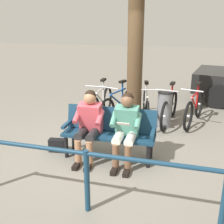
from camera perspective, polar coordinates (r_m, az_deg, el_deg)
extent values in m
plane|color=slate|center=(5.14, -1.93, -8.57)|extent=(40.00, 40.00, 0.00)
cube|color=navy|center=(4.85, -0.74, -4.75)|extent=(1.62, 0.50, 0.05)
cube|color=navy|center=(4.94, -0.18, -1.40)|extent=(1.60, 0.20, 0.42)
cube|color=navy|center=(4.68, 8.31, -4.11)|extent=(0.08, 0.40, 0.05)
cube|color=navy|center=(5.04, -9.13, -2.43)|extent=(0.08, 0.40, 0.05)
cylinder|color=black|center=(4.68, 7.38, -8.92)|extent=(0.07, 0.07, 0.40)
cylinder|color=black|center=(5.02, -9.26, -6.99)|extent=(0.07, 0.07, 0.40)
cylinder|color=black|center=(4.98, 7.88, -7.14)|extent=(0.07, 0.07, 0.40)
cylinder|color=black|center=(5.31, -7.81, -5.46)|extent=(0.07, 0.07, 0.40)
cube|color=#4C8C7A|center=(4.70, 3.10, -1.85)|extent=(0.39, 0.32, 0.55)
sphere|color=brown|center=(4.56, 3.12, 2.23)|extent=(0.21, 0.21, 0.21)
sphere|color=black|center=(4.58, 3.21, 2.78)|extent=(0.20, 0.20, 0.20)
cylinder|color=white|center=(4.58, 3.78, -5.39)|extent=(0.17, 0.41, 0.15)
cylinder|color=brown|center=(4.52, 3.23, -9.46)|extent=(0.11, 0.11, 0.45)
cube|color=black|center=(4.53, 2.94, -12.17)|extent=(0.10, 0.22, 0.07)
cylinder|color=#4C8C7A|center=(4.53, 5.29, -1.84)|extent=(0.10, 0.31, 0.23)
cylinder|color=white|center=(4.62, 1.34, -5.15)|extent=(0.17, 0.41, 0.15)
cylinder|color=brown|center=(4.56, 0.74, -9.18)|extent=(0.11, 0.11, 0.45)
cube|color=black|center=(4.57, 0.43, -11.86)|extent=(0.10, 0.22, 0.07)
cylinder|color=#4C8C7A|center=(4.60, 0.37, -1.42)|extent=(0.10, 0.31, 0.23)
cube|color=silver|center=(4.40, 2.34, -2.45)|extent=(0.20, 0.13, 0.09)
cube|color=#D84C59|center=(4.85, -4.33, -1.19)|extent=(0.39, 0.32, 0.55)
sphere|color=#A87554|center=(4.72, -4.52, 2.77)|extent=(0.21, 0.21, 0.21)
sphere|color=black|center=(4.74, -4.41, 3.30)|extent=(0.20, 0.20, 0.20)
cylinder|color=#262628|center=(4.73, -3.88, -4.60)|extent=(0.17, 0.41, 0.15)
cylinder|color=#A87554|center=(4.67, -4.58, -8.53)|extent=(0.11, 0.11, 0.45)
cube|color=black|center=(4.68, -4.92, -11.14)|extent=(0.10, 0.22, 0.07)
cylinder|color=#D84C59|center=(4.66, -2.49, -1.17)|extent=(0.10, 0.31, 0.23)
cylinder|color=#262628|center=(4.79, -6.17, -4.35)|extent=(0.17, 0.41, 0.15)
cylinder|color=#A87554|center=(4.73, -6.90, -8.22)|extent=(0.11, 0.11, 0.45)
cube|color=black|center=(4.74, -7.24, -10.80)|extent=(0.10, 0.22, 0.07)
cylinder|color=#D84C59|center=(4.79, -7.08, -0.76)|extent=(0.10, 0.31, 0.23)
cube|color=black|center=(5.30, -11.06, -6.65)|extent=(0.31, 0.16, 0.24)
cylinder|color=#4C3823|center=(5.96, 4.75, 12.78)|extent=(0.33, 0.33, 3.49)
cylinder|color=slate|center=(6.37, 10.61, 0.44)|extent=(0.32, 0.32, 0.79)
cylinder|color=black|center=(6.26, 10.83, 3.98)|extent=(0.34, 0.34, 0.03)
torus|color=black|center=(6.27, 15.25, -0.83)|extent=(0.25, 0.65, 0.66)
cylinder|color=silver|center=(6.27, 15.25, -0.83)|extent=(0.07, 0.07, 0.06)
torus|color=black|center=(7.22, 17.33, 1.55)|extent=(0.25, 0.65, 0.66)
cylinder|color=silver|center=(7.22, 17.33, 1.55)|extent=(0.07, 0.07, 0.06)
cylinder|color=#B71414|center=(6.64, 16.66, 3.56)|extent=(0.23, 0.62, 0.04)
cylinder|color=#B71414|center=(6.61, 16.34, 1.74)|extent=(0.22, 0.58, 0.43)
cylinder|color=#B71414|center=(6.83, 16.96, 3.26)|extent=(0.04, 0.04, 0.55)
cube|color=black|center=(6.77, 17.19, 5.54)|extent=(0.15, 0.24, 0.05)
cylinder|color=#B2B2B7|center=(6.21, 15.93, 4.24)|extent=(0.47, 0.17, 0.03)
torus|color=black|center=(6.14, 10.59, -0.90)|extent=(0.18, 0.66, 0.66)
cylinder|color=silver|center=(6.14, 10.59, -0.90)|extent=(0.06, 0.07, 0.06)
torus|color=black|center=(7.09, 12.40, 1.67)|extent=(0.18, 0.66, 0.66)
cylinder|color=silver|center=(7.09, 12.40, 1.67)|extent=(0.06, 0.07, 0.06)
cylinder|color=#B71414|center=(6.50, 11.78, 3.66)|extent=(0.16, 0.63, 0.04)
cylinder|color=#B71414|center=(6.48, 11.52, 1.79)|extent=(0.15, 0.59, 0.43)
cylinder|color=#B71414|center=(6.70, 12.05, 3.37)|extent=(0.04, 0.04, 0.55)
cube|color=black|center=(6.63, 12.21, 5.70)|extent=(0.13, 0.23, 0.05)
cylinder|color=#B2B2B7|center=(6.07, 11.11, 4.30)|extent=(0.48, 0.12, 0.03)
torus|color=black|center=(6.12, 7.16, -0.76)|extent=(0.16, 0.66, 0.66)
cylinder|color=silver|center=(6.12, 7.16, -0.76)|extent=(0.06, 0.07, 0.06)
torus|color=black|center=(7.09, 6.70, 1.99)|extent=(0.16, 0.66, 0.66)
cylinder|color=silver|center=(7.09, 6.70, 1.99)|extent=(0.06, 0.07, 0.06)
cylinder|color=silver|center=(6.50, 7.04, 3.90)|extent=(0.13, 0.63, 0.04)
cylinder|color=silver|center=(6.47, 7.01, 2.01)|extent=(0.13, 0.60, 0.43)
cylinder|color=silver|center=(6.70, 6.93, 3.64)|extent=(0.04, 0.04, 0.55)
cube|color=black|center=(6.63, 7.02, 5.98)|extent=(0.12, 0.23, 0.05)
cylinder|color=#B2B2B7|center=(6.06, 7.31, 4.47)|extent=(0.48, 0.10, 0.03)
torus|color=black|center=(6.28, -1.15, -0.12)|extent=(0.29, 0.64, 0.66)
cylinder|color=silver|center=(6.28, -1.15, -0.12)|extent=(0.07, 0.07, 0.06)
torus|color=black|center=(7.11, 3.46, 2.12)|extent=(0.29, 0.64, 0.66)
cylinder|color=silver|center=(7.11, 3.46, 2.12)|extent=(0.07, 0.07, 0.06)
cylinder|color=#1E519E|center=(6.58, 1.32, 4.23)|extent=(0.26, 0.61, 0.04)
cylinder|color=#1E519E|center=(6.57, 0.94, 2.39)|extent=(0.25, 0.57, 0.43)
cylinder|color=#1E519E|center=(6.75, 2.13, 3.90)|extent=(0.04, 0.04, 0.55)
cube|color=black|center=(6.69, 2.16, 6.22)|extent=(0.16, 0.24, 0.05)
cylinder|color=#B2B2B7|center=(6.20, -0.65, 4.95)|extent=(0.46, 0.20, 0.03)
torus|color=black|center=(6.38, -3.63, 0.18)|extent=(0.11, 0.66, 0.66)
cylinder|color=silver|center=(6.38, -3.63, 0.18)|extent=(0.05, 0.06, 0.06)
torus|color=black|center=(7.31, -0.94, 2.63)|extent=(0.11, 0.66, 0.66)
cylinder|color=silver|center=(7.31, -0.94, 2.63)|extent=(0.05, 0.06, 0.06)
cylinder|color=silver|center=(6.74, -2.24, 4.57)|extent=(0.09, 0.63, 0.04)
cylinder|color=silver|center=(6.72, -2.43, 2.76)|extent=(0.08, 0.60, 0.43)
cylinder|color=silver|center=(6.93, -1.75, 4.29)|extent=(0.04, 0.04, 0.55)
cube|color=black|center=(6.86, -1.77, 6.55)|extent=(0.11, 0.23, 0.05)
cylinder|color=#B2B2B7|center=(6.32, -3.42, 5.19)|extent=(0.48, 0.07, 0.03)
cylinder|color=navy|center=(3.46, 21.78, -16.81)|extent=(0.07, 0.07, 0.85)
cylinder|color=navy|center=(3.60, -5.10, -13.86)|extent=(0.07, 0.07, 0.85)
cylinder|color=navy|center=(3.41, -5.29, -8.40)|extent=(3.19, 0.25, 0.06)
cylinder|color=black|center=(8.10, 20.70, 2.95)|extent=(0.67, 0.36, 0.64)
cylinder|color=black|center=(9.85, 21.67, 5.48)|extent=(0.67, 0.36, 0.64)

